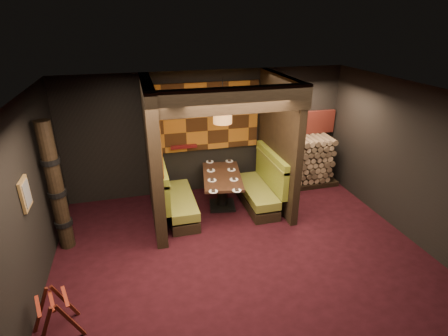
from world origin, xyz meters
TOP-DOWN VIEW (x-y plane):
  - floor at (0.00, 0.00)m, footprint 6.50×5.50m
  - ceiling at (0.00, 0.00)m, footprint 6.50×5.50m
  - wall_back at (0.00, 2.76)m, footprint 6.50×0.02m
  - wall_front at (0.00, -2.76)m, footprint 6.50×0.02m
  - wall_left at (-3.26, 0.00)m, footprint 0.02×5.50m
  - wall_right at (3.26, 0.00)m, footprint 0.02×5.50m
  - partition_left at (-1.35, 1.65)m, footprint 0.20×2.20m
  - partition_right at (1.30, 1.70)m, footprint 0.15×2.10m
  - header_beam at (-0.02, 0.70)m, footprint 2.85×0.18m
  - tapa_back_panel at (-0.02, 2.71)m, footprint 2.40×0.06m
  - tapa_side_panel at (-1.23, 1.82)m, footprint 0.04×1.85m
  - lacquer_shelf at (-0.60, 2.65)m, footprint 0.60×0.12m
  - booth_bench_left at (-0.96, 1.65)m, footprint 0.68×1.60m
  - booth_bench_right at (0.93, 1.65)m, footprint 0.68×1.60m
  - dining_table at (0.08, 1.77)m, footprint 1.04×1.58m
  - place_settings at (0.08, 1.77)m, footprint 0.90×1.75m
  - pendant_lamp at (0.08, 1.72)m, footprint 0.38×0.38m
  - framed_picture at (-3.22, 0.10)m, footprint 0.05×0.36m
  - luggage_rack at (-2.89, -0.96)m, footprint 0.73×0.61m
  - totem_column at (-3.05, 1.10)m, footprint 0.31×0.31m
  - firewood_stack at (2.29, 2.35)m, footprint 1.73×0.70m
  - mosaic_header at (2.29, 2.68)m, footprint 1.83×0.10m
  - bay_front_post at (1.39, 1.96)m, footprint 0.08×0.08m

SIDE VIEW (x-z plane):
  - floor at x=0.00m, z-range -0.02..0.00m
  - luggage_rack at x=-2.89m, z-range 0.00..0.68m
  - booth_bench_left at x=-0.96m, z-range -0.17..0.97m
  - booth_bench_right at x=0.93m, z-range -0.17..0.97m
  - dining_table at x=0.08m, z-range 0.15..0.93m
  - firewood_stack at x=2.29m, z-range 0.00..1.22m
  - place_settings at x=0.08m, z-range 0.77..0.80m
  - lacquer_shelf at x=-0.60m, z-range 1.15..1.21m
  - totem_column at x=-3.05m, z-range -0.01..2.39m
  - wall_back at x=0.00m, z-range 0.00..2.85m
  - wall_front at x=0.00m, z-range 0.00..2.85m
  - wall_left at x=-3.26m, z-range 0.00..2.85m
  - wall_right at x=3.26m, z-range 0.00..2.85m
  - partition_left at x=-1.35m, z-range 0.00..2.85m
  - partition_right at x=1.30m, z-range 0.00..2.85m
  - bay_front_post at x=1.39m, z-range 0.00..2.85m
  - mosaic_header at x=2.29m, z-range 1.22..1.78m
  - framed_picture at x=-3.22m, z-range 1.39..1.85m
  - tapa_back_panel at x=-0.02m, z-range 1.04..2.60m
  - tapa_side_panel at x=-1.23m, z-range 1.12..2.58m
  - pendant_lamp at x=0.08m, z-range 1.72..2.62m
  - header_beam at x=-0.02m, z-range 2.41..2.85m
  - ceiling at x=0.00m, z-range 2.85..2.87m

